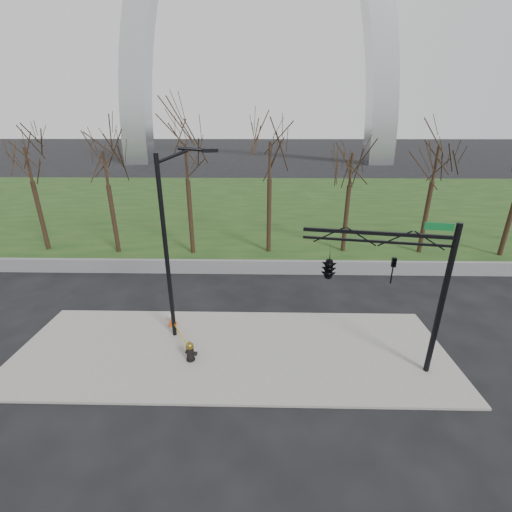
{
  "coord_description": "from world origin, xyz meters",
  "views": [
    {
      "loc": [
        1.27,
        -11.59,
        8.91
      ],
      "look_at": [
        0.99,
        2.0,
        3.57
      ],
      "focal_mm": 23.23,
      "sensor_mm": 36.0,
      "label": 1
    }
  ],
  "objects_px": {
    "fire_hydrant": "(190,352)",
    "traffic_cone": "(172,318)",
    "street_light": "(171,238)",
    "traffic_signal_mast": "(351,268)"
  },
  "relations": [
    {
      "from": "fire_hydrant",
      "to": "traffic_cone",
      "type": "xyz_separation_m",
      "value": [
        -1.39,
        2.52,
        -0.05
      ]
    },
    {
      "from": "street_light",
      "to": "traffic_signal_mast",
      "type": "distance_m",
      "value": 7.13
    },
    {
      "from": "fire_hydrant",
      "to": "traffic_cone",
      "type": "height_order",
      "value": "fire_hydrant"
    },
    {
      "from": "traffic_cone",
      "to": "fire_hydrant",
      "type": "bearing_deg",
      "value": -61.2
    },
    {
      "from": "traffic_signal_mast",
      "to": "fire_hydrant",
      "type": "bearing_deg",
      "value": -167.91
    },
    {
      "from": "traffic_signal_mast",
      "to": "traffic_cone",
      "type": "bearing_deg",
      "value": 172.93
    },
    {
      "from": "fire_hydrant",
      "to": "street_light",
      "type": "height_order",
      "value": "street_light"
    },
    {
      "from": "traffic_cone",
      "to": "street_light",
      "type": "bearing_deg",
      "value": -54.74
    },
    {
      "from": "fire_hydrant",
      "to": "traffic_signal_mast",
      "type": "xyz_separation_m",
      "value": [
        6.04,
        0.17,
        3.64
      ]
    },
    {
      "from": "street_light",
      "to": "fire_hydrant",
      "type": "bearing_deg",
      "value": -80.33
    }
  ]
}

